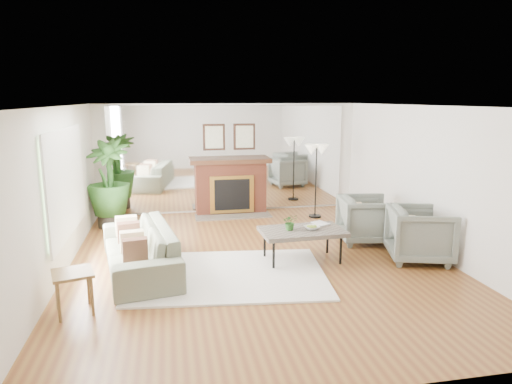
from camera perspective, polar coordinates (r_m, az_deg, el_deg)
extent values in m
plane|color=brown|center=(7.55, 0.32, -8.65)|extent=(7.00, 7.00, 0.00)
cube|color=silver|center=(7.25, -23.51, -0.20)|extent=(0.02, 7.00, 2.50)
cube|color=silver|center=(8.32, 20.98, 1.41)|extent=(0.02, 7.00, 2.50)
cube|color=silver|center=(10.61, -3.37, 4.22)|extent=(6.00, 0.02, 2.50)
cube|color=silver|center=(10.59, -3.36, 4.21)|extent=(5.40, 0.04, 2.40)
cube|color=#B2E09E|center=(7.61, -22.72, 1.15)|extent=(0.04, 2.40, 1.50)
cube|color=brown|center=(10.51, -3.18, 0.56)|extent=(1.60, 0.40, 1.20)
cube|color=gold|center=(10.33, -3.01, -0.31)|extent=(1.00, 0.04, 0.85)
cube|color=black|center=(10.31, -2.99, -0.33)|extent=(0.80, 0.04, 0.70)
cube|color=#685D52|center=(10.30, -2.87, -3.00)|extent=(1.70, 0.55, 0.03)
cube|color=#472617|center=(10.39, -3.20, 3.90)|extent=(1.85, 0.46, 0.10)
cube|color=black|center=(10.46, -5.27, 6.84)|extent=(0.50, 0.04, 0.60)
cube|color=black|center=(10.55, -1.46, 6.93)|extent=(0.50, 0.04, 0.60)
cube|color=white|center=(6.98, -3.48, -10.27)|extent=(3.09, 2.37, 0.03)
cube|color=#685D52|center=(7.44, 5.81, -4.94)|extent=(1.37, 0.83, 0.07)
cylinder|color=black|center=(7.11, 2.22, -7.95)|extent=(0.04, 0.04, 0.47)
cylinder|color=black|center=(7.47, 10.54, -7.16)|extent=(0.04, 0.04, 0.47)
cylinder|color=black|center=(7.62, 1.09, -6.58)|extent=(0.04, 0.04, 0.47)
cylinder|color=black|center=(7.96, 8.93, -5.93)|extent=(0.04, 0.04, 0.47)
imported|color=#697059|center=(7.27, -14.40, -6.89)|extent=(1.34, 2.53, 0.70)
imported|color=gray|center=(8.66, 13.58, -3.33)|extent=(1.07, 1.05, 0.86)
imported|color=gray|center=(7.93, 19.83, -4.97)|extent=(1.21, 1.19, 0.89)
cube|color=brown|center=(6.09, -21.96, -9.41)|extent=(0.58, 0.58, 0.04)
cylinder|color=brown|center=(6.01, -23.43, -12.54)|extent=(0.04, 0.04, 0.51)
cylinder|color=brown|center=(6.03, -19.79, -12.17)|extent=(0.04, 0.04, 0.51)
cylinder|color=brown|center=(6.35, -23.65, -11.23)|extent=(0.04, 0.04, 0.51)
cylinder|color=brown|center=(6.37, -20.23, -10.88)|extent=(0.04, 0.04, 0.51)
cylinder|color=black|center=(9.92, -17.66, -3.09)|extent=(0.53, 0.53, 0.38)
imported|color=#2E6023|center=(9.75, -17.97, 1.75)|extent=(1.10, 1.10, 1.55)
cylinder|color=black|center=(10.34, 7.37, -3.00)|extent=(0.27, 0.27, 0.04)
cylinder|color=black|center=(10.17, 7.48, 1.17)|extent=(0.03, 0.03, 1.57)
cone|color=white|center=(10.03, 6.95, 5.29)|extent=(0.29, 0.29, 0.22)
cone|color=white|center=(10.10, 8.23, 5.30)|extent=(0.29, 0.29, 0.22)
imported|color=#2E6023|center=(7.36, 4.31, -3.76)|extent=(0.26, 0.23, 0.26)
imported|color=brown|center=(7.45, 6.97, -4.44)|extent=(0.30, 0.30, 0.06)
imported|color=brown|center=(7.72, 7.49, -4.03)|extent=(0.30, 0.34, 0.02)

